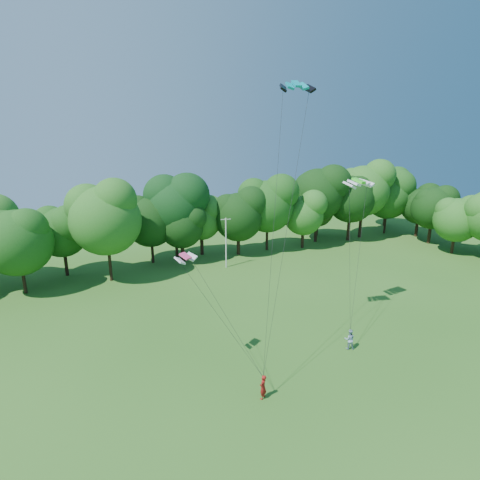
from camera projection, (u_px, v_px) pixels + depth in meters
name	position (u px, v px, depth m)	size (l,w,h in m)	color
ground	(355.00, 436.00, 23.06)	(160.00, 160.00, 0.00)	#255B18
utility_pole	(226.00, 242.00, 51.88)	(1.41, 0.36, 7.09)	silver
kite_flyer_left	(263.00, 387.00, 26.15)	(0.67, 0.44, 1.83)	maroon
kite_flyer_right	(349.00, 339.00, 32.29)	(0.89, 0.70, 1.84)	#88A3BD
kite_teal	(296.00, 84.00, 27.94)	(2.79, 1.81, 0.63)	#048C94
kite_green	(359.00, 181.00, 35.48)	(3.03, 1.47, 0.48)	#37E722
kite_pink	(185.00, 256.00, 26.92)	(1.86, 1.43, 0.38)	#E53F78
tree_back_center	(175.00, 205.00, 53.86)	(9.09, 9.09, 13.23)	#332114
tree_back_east	(318.00, 205.00, 68.47)	(6.36, 6.36, 9.25)	black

